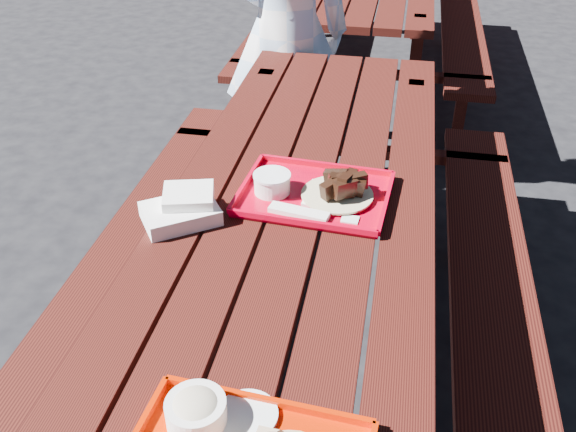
{
  "coord_description": "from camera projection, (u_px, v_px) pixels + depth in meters",
  "views": [
    {
      "loc": [
        0.25,
        -1.45,
        1.71
      ],
      "look_at": [
        0.0,
        -0.15,
        0.82
      ],
      "focal_mm": 40.0,
      "sensor_mm": 36.0,
      "label": 1
    }
  ],
  "objects": [
    {
      "name": "person",
      "position": [
        286.0,
        33.0,
        2.85
      ],
      "size": [
        0.65,
        0.51,
        1.59
      ],
      "primitive_type": "imported",
      "rotation": [
        0.0,
        0.0,
        3.38
      ],
      "color": "#B6D8FB",
      "rests_on": "ground"
    },
    {
      "name": "ground",
      "position": [
        296.0,
        391.0,
        2.18
      ],
      "size": [
        60.0,
        60.0,
        0.0
      ],
      "primitive_type": "plane",
      "color": "black",
      "rests_on": "ground"
    },
    {
      "name": "far_tray",
      "position": [
        312.0,
        192.0,
        1.78
      ],
      "size": [
        0.43,
        0.35,
        0.07
      ],
      "color": "#BA0019",
      "rests_on": "picnic_table_near"
    },
    {
      "name": "picnic_table_near",
      "position": [
        298.0,
        262.0,
        1.87
      ],
      "size": [
        1.41,
        2.4,
        0.75
      ],
      "color": "#3C110B",
      "rests_on": "ground"
    },
    {
      "name": "white_cloth",
      "position": [
        183.0,
        209.0,
        1.69
      ],
      "size": [
        0.24,
        0.22,
        0.08
      ],
      "color": "white",
      "rests_on": "picnic_table_near"
    }
  ]
}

